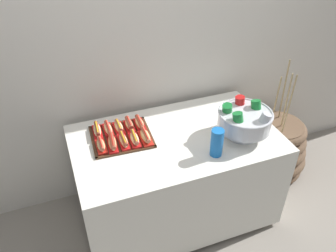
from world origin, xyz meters
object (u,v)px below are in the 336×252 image
(hot_dog_4, at_px, (145,136))
(cup_stack, at_px, (217,143))
(hot_dog_8, at_px, (129,124))
(buffet_table, at_px, (175,176))
(hot_dog_9, at_px, (140,123))
(serving_tray, at_px, (121,137))
(hot_dog_2, at_px, (124,141))
(hot_dog_0, at_px, (101,145))
(hot_dog_6, at_px, (108,129))
(hot_dog_5, at_px, (97,130))
(hot_dog_7, at_px, (119,127))
(hot_dog_1, at_px, (112,143))
(hot_dog_3, at_px, (135,139))
(punch_bowl, at_px, (245,119))
(floor_vase, at_px, (274,148))

(hot_dog_4, height_order, cup_stack, cup_stack)
(hot_dog_4, height_order, hot_dog_8, hot_dog_8)
(buffet_table, distance_m, hot_dog_9, 0.49)
(serving_tray, height_order, hot_dog_2, hot_dog_2)
(hot_dog_0, bearing_deg, hot_dog_6, 62.49)
(buffet_table, xyz_separation_m, hot_dog_5, (-0.50, 0.22, 0.40))
(hot_dog_5, relative_size, hot_dog_7, 1.13)
(hot_dog_1, distance_m, hot_dog_3, 0.15)
(hot_dog_0, relative_size, hot_dog_9, 0.94)
(hot_dog_1, height_order, hot_dog_6, hot_dog_1)
(hot_dog_7, bearing_deg, punch_bowl, -24.27)
(serving_tray, bearing_deg, hot_dog_4, -31.87)
(hot_dog_2, distance_m, hot_dog_8, 0.18)
(hot_dog_4, distance_m, hot_dog_9, 0.17)
(floor_vase, relative_size, hot_dog_9, 6.69)
(hot_dog_1, relative_size, hot_dog_6, 1.10)
(buffet_table, bearing_deg, hot_dog_2, 171.81)
(floor_vase, distance_m, hot_dog_8, 1.40)
(serving_tray, xyz_separation_m, hot_dog_1, (-0.08, -0.08, 0.03))
(serving_tray, bearing_deg, floor_vase, 1.09)
(hot_dog_4, relative_size, cup_stack, 0.93)
(hot_dog_2, xyz_separation_m, punch_bowl, (0.79, -0.19, 0.10))
(hot_dog_4, distance_m, cup_stack, 0.49)
(hot_dog_0, distance_m, hot_dog_7, 0.22)
(hot_dog_5, xyz_separation_m, hot_dog_6, (0.07, -0.00, -0.00))
(hot_dog_7, bearing_deg, hot_dog_9, -3.06)
(hot_dog_1, relative_size, hot_dog_3, 1.10)
(floor_vase, height_order, hot_dog_4, floor_vase)
(hot_dog_2, xyz_separation_m, hot_dog_7, (0.01, 0.16, -0.00))
(hot_dog_8, height_order, cup_stack, cup_stack)
(hot_dog_8, height_order, punch_bowl, punch_bowl)
(hot_dog_5, xyz_separation_m, cup_stack, (0.67, -0.48, 0.06))
(punch_bowl, xyz_separation_m, cup_stack, (-0.26, -0.11, -0.04))
(hot_dog_6, xyz_separation_m, hot_dog_8, (0.15, -0.01, 0.01))
(hot_dog_0, height_order, hot_dog_9, hot_dog_9)
(serving_tray, xyz_separation_m, hot_dog_2, (-0.00, -0.08, 0.03))
(hot_dog_6, relative_size, punch_bowl, 0.46)
(hot_dog_0, xyz_separation_m, cup_stack, (0.68, -0.31, 0.06))
(hot_dog_4, relative_size, hot_dog_8, 1.16)
(hot_dog_5, xyz_separation_m, hot_dog_8, (0.22, -0.01, 0.00))
(hot_dog_6, bearing_deg, serving_tray, -50.79)
(buffet_table, distance_m, hot_dog_6, 0.62)
(hot_dog_0, distance_m, hot_dog_3, 0.23)
(hot_dog_1, bearing_deg, hot_dog_8, 44.66)
(hot_dog_0, height_order, hot_dog_4, hot_dog_4)
(hot_dog_2, bearing_deg, hot_dog_7, 86.94)
(hot_dog_0, bearing_deg, punch_bowl, -11.79)
(hot_dog_0, bearing_deg, hot_dog_8, 33.19)
(hot_dog_4, bearing_deg, hot_dog_2, 176.94)
(hot_dog_7, bearing_deg, hot_dog_5, 176.94)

